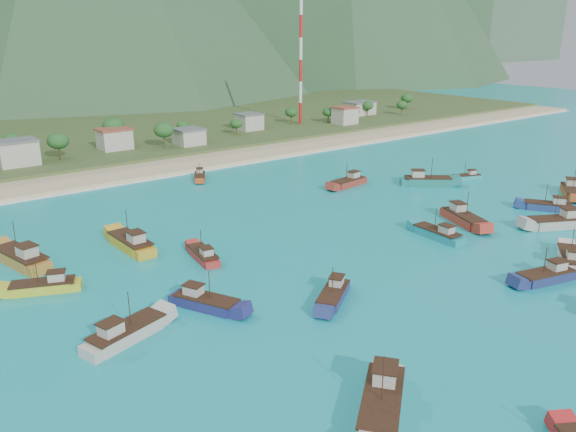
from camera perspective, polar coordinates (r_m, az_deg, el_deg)
ground at (r=94.59m, az=8.81°, el=-3.93°), size 600.00×600.00×0.00m
beach at (r=156.88m, az=-12.48°, el=4.82°), size 400.00×18.00×1.20m
land at (r=212.72m, az=-19.69°, el=7.66°), size 400.00×110.00×2.40m
surf_line at (r=148.55m, az=-10.89°, el=4.17°), size 400.00×2.50×0.08m
village at (r=176.92m, az=-16.27°, el=7.56°), size 208.59×30.88×7.52m
vegetation at (r=175.86m, az=-17.47°, el=7.57°), size 272.76×25.10×8.99m
radio_tower at (r=215.65m, az=1.30°, el=15.59°), size 1.20×1.20×47.22m
boat_1 at (r=100.81m, az=26.76°, el=-3.93°), size 10.04×8.13×5.97m
boat_4 at (r=128.35m, az=24.95°, el=0.84°), size 7.96×10.06×5.94m
boat_5 at (r=71.61m, az=-16.14°, el=-11.45°), size 11.42×6.37×6.47m
boat_6 at (r=98.95m, az=-25.45°, el=-3.95°), size 6.59×13.29×7.54m
boat_7 at (r=139.49m, az=13.92°, el=3.44°), size 11.74×10.56×7.22m
boat_9 at (r=99.41m, az=-15.65°, el=-2.74°), size 4.09×12.23×7.14m
boat_10 at (r=77.03m, az=-8.39°, el=-8.74°), size 7.09×10.36×5.96m
boat_11 at (r=92.20m, az=24.77°, el=-5.64°), size 10.49×5.45×5.95m
boat_13 at (r=104.16m, az=14.98°, el=-1.84°), size 3.50×10.19×5.94m
boat_14 at (r=147.68m, az=17.66°, el=3.74°), size 8.44×4.96×4.79m
boat_15 at (r=117.81m, az=25.75°, el=-0.63°), size 12.25×8.61×7.06m
boat_16 at (r=135.54m, az=6.16°, el=3.38°), size 11.13×4.71×6.37m
boat_19 at (r=142.86m, az=-8.94°, el=3.93°), size 6.28×8.38×4.89m
boat_20 at (r=58.40m, az=9.52°, el=-18.26°), size 11.79×10.27×7.17m
boat_22 at (r=78.58m, az=4.63°, el=-8.08°), size 9.36×7.57×5.56m
boat_23 at (r=142.26m, az=26.85°, el=2.22°), size 11.19×9.25×6.69m
boat_25 at (r=92.59m, az=-8.61°, el=-4.05°), size 3.96×9.21×5.26m
boat_26 at (r=113.72m, az=17.36°, el=-0.26°), size 7.45×12.07×6.86m
boat_27 at (r=87.87m, az=-23.49°, el=-6.65°), size 10.07×6.45×5.75m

